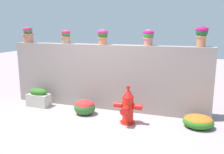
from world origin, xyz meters
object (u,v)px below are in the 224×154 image
object	(u,v)px
fire_hydrant	(128,107)
flower_bush_left	(85,107)
potted_plant_4	(202,33)
potted_plant_2	(103,35)
potted_plant_3	(148,36)
potted_plant_1	(66,36)
potted_plant_0	(28,34)
flower_bush_right	(198,121)
planter_box	(39,98)

from	to	relation	value
fire_hydrant	flower_bush_left	distance (m)	1.10
fire_hydrant	potted_plant_4	bearing A→B (deg)	31.31
potted_plant_2	potted_plant_3	bearing A→B (deg)	2.06
potted_plant_2	potted_plant_4	bearing A→B (deg)	0.88
fire_hydrant	potted_plant_1	bearing A→B (deg)	155.88
potted_plant_0	potted_plant_1	world-z (taller)	potted_plant_0
potted_plant_0	fire_hydrant	world-z (taller)	potted_plant_0
potted_plant_1	potted_plant_4	size ratio (longest dim) A/B	0.79
fire_hydrant	flower_bush_right	xyz separation A→B (m)	(1.38, 0.27, -0.22)
planter_box	potted_plant_4	bearing A→B (deg)	7.11
potted_plant_0	potted_plant_1	bearing A→B (deg)	0.37
flower_bush_left	flower_bush_right	xyz separation A→B (m)	(2.45, 0.06, -0.05)
flower_bush_right	potted_plant_0	bearing A→B (deg)	172.77
potted_plant_4	flower_bush_right	xyz separation A→B (m)	(0.05, -0.54, -1.69)
flower_bush_right	planter_box	size ratio (longest dim) A/B	1.08
potted_plant_3	potted_plant_2	bearing A→B (deg)	-177.94
potted_plant_2	flower_bush_right	world-z (taller)	potted_plant_2
fire_hydrant	planter_box	xyz separation A→B (m)	(-2.40, 0.34, -0.14)
potted_plant_1	fire_hydrant	world-z (taller)	potted_plant_1
potted_plant_2	potted_plant_3	size ratio (longest dim) A/B	1.02
potted_plant_0	potted_plant_2	bearing A→B (deg)	-1.08
potted_plant_1	planter_box	world-z (taller)	potted_plant_1
flower_bush_right	fire_hydrant	bearing A→B (deg)	-169.08
flower_bush_right	planter_box	distance (m)	3.78
potted_plant_0	planter_box	bearing A→B (deg)	-40.20
fire_hydrant	flower_bush_left	world-z (taller)	fire_hydrant
flower_bush_right	potted_plant_2	bearing A→B (deg)	167.04
potted_plant_1	planter_box	xyz separation A→B (m)	(-0.56, -0.48, -1.52)
potted_plant_2	fire_hydrant	xyz separation A→B (m)	(0.84, -0.78, -1.41)
potted_plant_1	flower_bush_left	xyz separation A→B (m)	(0.77, -0.62, -1.56)
potted_plant_1	flower_bush_left	bearing A→B (deg)	-38.93
potted_plant_3	fire_hydrant	world-z (taller)	potted_plant_3
potted_plant_2	potted_plant_4	distance (m)	2.17
potted_plant_2	potted_plant_4	world-z (taller)	potted_plant_4
planter_box	potted_plant_3	bearing A→B (deg)	10.14
fire_hydrant	flower_bush_left	bearing A→B (deg)	169.32
potted_plant_4	planter_box	bearing A→B (deg)	-172.89
potted_plant_1	potted_plant_3	bearing A→B (deg)	-0.25
potted_plant_3	flower_bush_right	world-z (taller)	potted_plant_3
potted_plant_0	potted_plant_4	bearing A→B (deg)	-0.09
planter_box	potted_plant_1	bearing A→B (deg)	40.44
flower_bush_right	potted_plant_4	bearing A→B (deg)	94.96
planter_box	flower_bush_left	bearing A→B (deg)	-6.10
potted_plant_3	potted_plant_4	bearing A→B (deg)	-0.27
potted_plant_1	flower_bush_right	xyz separation A→B (m)	(3.21, -0.56, -1.61)
potted_plant_0	potted_plant_4	world-z (taller)	potted_plant_4
potted_plant_0	potted_plant_1	size ratio (longest dim) A/B	1.22
potted_plant_2	flower_bush_right	size ratio (longest dim) A/B	0.61
potted_plant_1	potted_plant_2	xyz separation A→B (m)	(1.00, -0.05, 0.03)
potted_plant_3	flower_bush_left	xyz separation A→B (m)	(-1.30, -0.61, -1.58)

